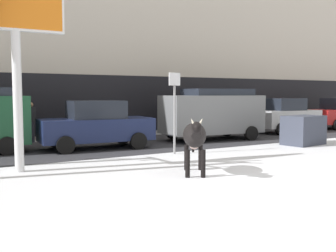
% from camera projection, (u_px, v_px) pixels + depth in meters
% --- Properties ---
extents(ground_plane, '(120.00, 120.00, 0.00)m').
position_uv_depth(ground_plane, '(255.00, 181.00, 9.46)').
color(ground_plane, white).
extents(road_strip, '(60.00, 5.60, 0.01)m').
position_uv_depth(road_strip, '(123.00, 145.00, 16.12)').
color(road_strip, '#333338').
rests_on(road_strip, ground).
extents(building_facade, '(44.00, 6.10, 13.00)m').
position_uv_depth(building_facade, '(73.00, 12.00, 21.01)').
color(building_facade, beige).
rests_on(building_facade, ground).
extents(cow_black, '(1.34, 1.83, 1.54)m').
position_uv_depth(cow_black, '(195.00, 136.00, 10.19)').
color(cow_black, black).
rests_on(cow_black, ground).
extents(billboard, '(2.53, 0.31, 5.56)m').
position_uv_depth(billboard, '(15.00, 9.00, 10.22)').
color(billboard, silver).
rests_on(billboard, ground).
extents(car_navy_sedan, '(4.32, 2.22, 1.84)m').
position_uv_depth(car_navy_sedan, '(96.00, 125.00, 14.97)').
color(car_navy_sedan, '#19234C').
rests_on(car_navy_sedan, ground).
extents(car_grey_van, '(4.72, 2.37, 2.32)m').
position_uv_depth(car_grey_van, '(212.00, 113.00, 17.86)').
color(car_grey_van, slate).
rests_on(car_grey_van, ground).
extents(car_silver_hatchback, '(3.61, 2.12, 1.86)m').
position_uv_depth(car_silver_hatchback, '(286.00, 116.00, 21.04)').
color(car_silver_hatchback, '#B7BABF').
rests_on(car_silver_hatchback, ground).
extents(pedestrian_near_billboard, '(0.36, 0.24, 1.73)m').
position_uv_depth(pedestrian_near_billboard, '(31.00, 122.00, 16.88)').
color(pedestrian_near_billboard, '#282833').
rests_on(pedestrian_near_billboard, ground).
extents(pedestrian_by_cars, '(0.36, 0.24, 1.73)m').
position_uv_depth(pedestrian_by_cars, '(166.00, 117.00, 20.31)').
color(pedestrian_by_cars, '#282833').
rests_on(pedestrian_by_cars, ground).
extents(dumpster, '(1.82, 1.30, 1.20)m').
position_uv_depth(dumpster, '(303.00, 130.00, 16.17)').
color(dumpster, '#383D4C').
rests_on(dumpster, ground).
extents(street_sign, '(0.44, 0.08, 2.82)m').
position_uv_depth(street_sign, '(174.00, 106.00, 13.57)').
color(street_sign, gray).
rests_on(street_sign, ground).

